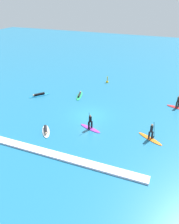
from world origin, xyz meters
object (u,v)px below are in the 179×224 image
surfer_on_white_board (46,130)px  surfer_on_blue_board (39,95)px  surfer_on_green_board (79,95)px  surfer_on_purple_board (90,125)px  surfer_on_orange_board (151,135)px  marker_buoy (107,81)px  surfer_on_red_board (178,105)px

surfer_on_white_board → surfer_on_blue_board: 10.01m
surfer_on_blue_board → surfer_on_green_board: bearing=148.9°
surfer_on_purple_board → surfer_on_blue_board: (-10.38, 5.57, -0.34)m
surfer_on_orange_board → marker_buoy: bearing=154.3°
surfer_on_red_board → marker_buoy: size_ratio=2.34×
surfer_on_white_board → marker_buoy: (1.56, 16.94, 0.04)m
surfer_on_green_board → marker_buoy: bearing=-31.0°
surfer_on_red_board → surfer_on_orange_board: 8.87m
surfer_on_red_board → marker_buoy: 12.73m
surfer_on_red_board → surfer_on_white_board: bearing=56.2°
surfer_on_orange_board → marker_buoy: surfer_on_orange_board is taller
surfer_on_orange_board → surfer_on_purple_board: bearing=-144.9°
surfer_on_green_board → surfer_on_orange_board: bearing=-136.7°
surfer_on_white_board → surfer_on_orange_board: (10.88, 2.88, 0.33)m
surfer_on_blue_board → surfer_on_orange_board: 17.69m
surfer_on_blue_board → surfer_on_orange_board: surfer_on_orange_board is taller
marker_buoy → surfer_on_white_board: bearing=-95.3°
surfer_on_green_board → surfer_on_blue_board: surfer_on_blue_board is taller
surfer_on_blue_board → marker_buoy: bearing=177.4°
surfer_on_white_board → surfer_on_blue_board: size_ratio=0.90×
surfer_on_blue_board → surfer_on_orange_board: (16.94, -5.08, 0.33)m
surfer_on_orange_board → surfer_on_blue_board: bearing=-165.9°
marker_buoy → surfer_on_green_board: bearing=-106.8°
surfer_on_green_board → surfer_on_blue_board: (-5.56, -2.15, 0.02)m
marker_buoy → surfer_on_red_board: bearing=-25.4°
surfer_on_white_board → marker_buoy: 17.01m
surfer_on_green_board → surfer_on_white_board: 10.12m
surfer_on_green_board → surfer_on_blue_board: size_ratio=1.13×
surfer_on_orange_board → surfer_on_red_board: bearing=106.6°
surfer_on_white_board → surfer_on_blue_board: bearing=-177.9°
surfer_on_green_board → surfer_on_purple_board: (4.81, -7.72, 0.36)m
surfer_on_red_board → surfer_on_orange_board: bearing=90.6°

